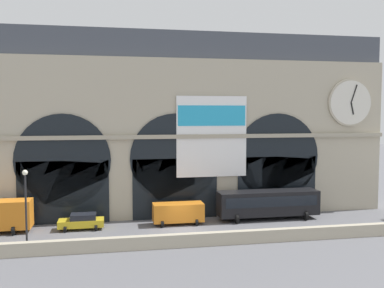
{
  "coord_description": "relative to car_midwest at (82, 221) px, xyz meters",
  "views": [
    {
      "loc": [
        -6.81,
        -40.77,
        11.52
      ],
      "look_at": [
        1.86,
        5.0,
        8.13
      ],
      "focal_mm": 40.2,
      "sensor_mm": 36.0,
      "label": 1
    }
  ],
  "objects": [
    {
      "name": "car_midwest",
      "position": [
        0.0,
        0.0,
        0.0
      ],
      "size": [
        4.4,
        2.22,
        1.55
      ],
      "color": "gold",
      "rests_on": "ground"
    },
    {
      "name": "van_center",
      "position": [
        9.67,
        0.15,
        0.44
      ],
      "size": [
        5.2,
        2.48,
        2.2
      ],
      "color": "orange",
      "rests_on": "ground"
    },
    {
      "name": "quay_parapet_wall",
      "position": [
        9.75,
        -7.39,
        -0.23
      ],
      "size": [
        90.0,
        0.7,
        1.15
      ],
      "primitive_type": "cube",
      "color": "#B2A891",
      "rests_on": "ground"
    },
    {
      "name": "ground_plane",
      "position": [
        9.75,
        -2.31,
        -0.8
      ],
      "size": [
        200.0,
        200.0,
        0.0
      ],
      "primitive_type": "plane",
      "color": "slate"
    },
    {
      "name": "bus_mideast",
      "position": [
        19.58,
        0.47,
        0.98
      ],
      "size": [
        11.0,
        3.25,
        3.1
      ],
      "color": "black",
      "rests_on": "ground"
    },
    {
      "name": "street_lamp_quayside",
      "position": [
        -3.96,
        -6.59,
        3.61
      ],
      "size": [
        0.44,
        0.44,
        6.9
      ],
      "color": "black",
      "rests_on": "ground"
    },
    {
      "name": "station_building",
      "position": [
        9.8,
        5.04,
        9.15
      ],
      "size": [
        49.15,
        5.15,
        20.43
      ],
      "color": "#B2A891",
      "rests_on": "ground"
    }
  ]
}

